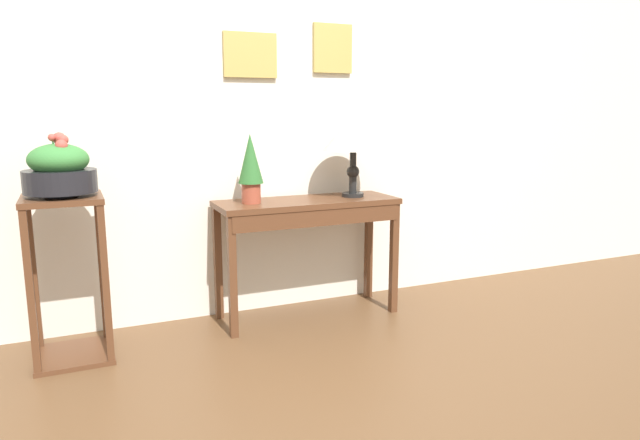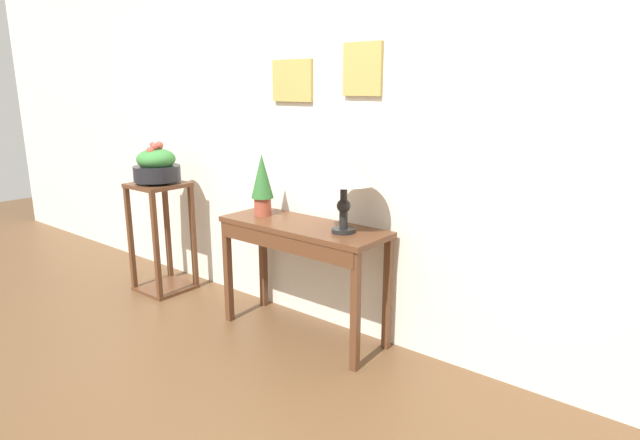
{
  "view_description": "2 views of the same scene",
  "coord_description": "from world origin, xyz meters",
  "px_view_note": "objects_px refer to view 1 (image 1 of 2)",
  "views": [
    {
      "loc": [
        -1.26,
        -2.2,
        1.31
      ],
      "look_at": [
        0.19,
        1.11,
        0.62
      ],
      "focal_mm": 32.12,
      "sensor_mm": 36.0,
      "label": 1
    },
    {
      "loc": [
        2.21,
        -1.37,
        1.61
      ],
      "look_at": [
        0.22,
        1.1,
        0.8
      ],
      "focal_mm": 29.51,
      "sensor_mm": 36.0,
      "label": 2
    }
  ],
  "objects_px": {
    "table_lamp": "(353,134)",
    "pedestal_stand_left": "(69,279)",
    "console_table": "(309,218)",
    "planter_bowl_wide": "(59,170)",
    "potted_plant_on_console": "(251,165)"
  },
  "relations": [
    {
      "from": "table_lamp",
      "to": "pedestal_stand_left",
      "type": "relative_size",
      "value": 0.6
    },
    {
      "from": "console_table",
      "to": "table_lamp",
      "type": "xyz_separation_m",
      "value": [
        0.32,
        0.02,
        0.51
      ]
    },
    {
      "from": "pedestal_stand_left",
      "to": "planter_bowl_wide",
      "type": "bearing_deg",
      "value": -41.12
    },
    {
      "from": "console_table",
      "to": "pedestal_stand_left",
      "type": "distance_m",
      "value": 1.42
    },
    {
      "from": "console_table",
      "to": "pedestal_stand_left",
      "type": "bearing_deg",
      "value": -176.87
    },
    {
      "from": "potted_plant_on_console",
      "to": "pedestal_stand_left",
      "type": "xyz_separation_m",
      "value": [
        -1.04,
        -0.11,
        -0.55
      ]
    },
    {
      "from": "console_table",
      "to": "pedestal_stand_left",
      "type": "relative_size",
      "value": 1.3
    },
    {
      "from": "console_table",
      "to": "potted_plant_on_console",
      "type": "height_order",
      "value": "potted_plant_on_console"
    },
    {
      "from": "potted_plant_on_console",
      "to": "planter_bowl_wide",
      "type": "bearing_deg",
      "value": -174.11
    },
    {
      "from": "table_lamp",
      "to": "pedestal_stand_left",
      "type": "distance_m",
      "value": 1.87
    },
    {
      "from": "console_table",
      "to": "planter_bowl_wide",
      "type": "bearing_deg",
      "value": -176.86
    },
    {
      "from": "console_table",
      "to": "planter_bowl_wide",
      "type": "relative_size",
      "value": 3.2
    },
    {
      "from": "table_lamp",
      "to": "planter_bowl_wide",
      "type": "relative_size",
      "value": 1.47
    },
    {
      "from": "planter_bowl_wide",
      "to": "console_table",
      "type": "bearing_deg",
      "value": 3.14
    },
    {
      "from": "pedestal_stand_left",
      "to": "planter_bowl_wide",
      "type": "height_order",
      "value": "planter_bowl_wide"
    }
  ]
}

